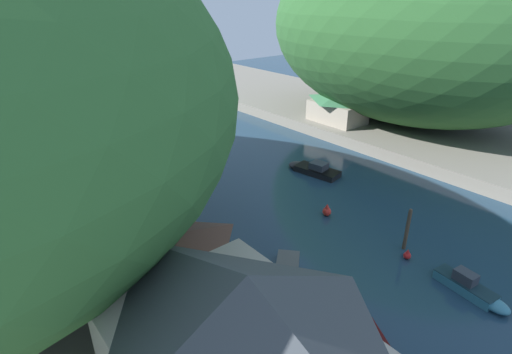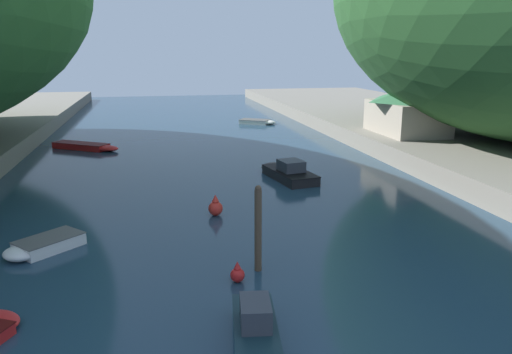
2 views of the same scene
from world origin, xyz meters
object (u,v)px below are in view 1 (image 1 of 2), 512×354
boat_near_quay (472,289)px  channel_buoy_near (407,255)px  boat_cabin_cruiser (313,169)px  channel_buoy_far (327,211)px  boat_small_dinghy (135,167)px  boat_navy_launch (364,337)px  person_by_boathouse (222,288)px  boathouse_shed (167,269)px  boat_yellow_tender (287,268)px  right_bank_cottage (338,107)px  boat_moored_right (209,113)px

boat_near_quay → channel_buoy_near: boat_near_quay is taller
boat_cabin_cruiser → channel_buoy_far: (-5.72, -7.01, 0.02)m
boat_small_dinghy → boat_navy_launch: bearing=33.5°
boat_cabin_cruiser → person_by_boathouse: 22.71m
boat_navy_launch → person_by_boathouse: bearing=157.3°
person_by_boathouse → boat_cabin_cruiser: bearing=-75.7°
boathouse_shed → boat_near_quay: boathouse_shed is taller
boat_yellow_tender → person_by_boathouse: person_by_boathouse is taller
right_bank_cottage → boat_navy_launch: 37.08m
person_by_boathouse → channel_buoy_far: bearing=-88.7°
boat_cabin_cruiser → boat_yellow_tender: (-13.65, -10.37, -0.15)m
boathouse_shed → channel_buoy_near: boathouse_shed is taller
channel_buoy_far → person_by_boathouse: person_by_boathouse is taller
channel_buoy_near → boat_small_dinghy: bearing=106.6°
right_bank_cottage → channel_buoy_far: bearing=-141.8°
boathouse_shed → boat_cabin_cruiser: boathouse_shed is taller
boat_yellow_tender → person_by_boathouse: (-6.01, -0.84, 2.12)m
boat_yellow_tender → person_by_boathouse: 6.43m
boat_near_quay → person_by_boathouse: person_by_boathouse is taller
channel_buoy_near → boathouse_shed: bearing=161.0°
boat_small_dinghy → channel_buoy_near: (8.35, -27.97, 0.05)m
channel_buoy_far → boathouse_shed: bearing=-171.9°
boat_near_quay → boat_cabin_cruiser: size_ratio=0.80×
person_by_boathouse → right_bank_cottage: bearing=-75.4°
boathouse_shed → boat_yellow_tender: size_ratio=1.93×
channel_buoy_near → channel_buoy_far: 7.87m
boat_yellow_tender → channel_buoy_near: size_ratio=4.28×
boat_cabin_cruiser → right_bank_cottage: bearing=20.3°
boat_near_quay → boat_yellow_tender: 11.89m
boathouse_shed → boat_cabin_cruiser: 24.12m
person_by_boathouse → boat_yellow_tender: bearing=-97.4°
right_bank_cottage → boat_yellow_tender: (-26.39, -17.90, -3.14)m
right_bank_cottage → boat_yellow_tender: 32.04m
boat_cabin_cruiser → channel_buoy_near: bearing=-121.9°
channel_buoy_near → boat_moored_right: bearing=76.7°
boat_cabin_cruiser → boat_moored_right: (3.63, 25.49, -0.18)m
channel_buoy_near → person_by_boathouse: (-13.74, 3.67, 2.07)m
boat_navy_launch → boat_moored_right: boat_moored_right is taller
boat_small_dinghy → boat_yellow_tender: boat_yellow_tender is taller
boat_cabin_cruiser → person_by_boathouse: person_by_boathouse is taller
boat_yellow_tender → boat_moored_right: boat_yellow_tender is taller
right_bank_cottage → channel_buoy_near: 29.32m
channel_buoy_far → person_by_boathouse: size_ratio=0.67×
boathouse_shed → channel_buoy_near: (16.07, -5.53, -3.44)m
right_bank_cottage → boat_yellow_tender: right_bank_cottage is taller
boathouse_shed → boat_moored_right: 43.38m
right_bank_cottage → boat_cabin_cruiser: right_bank_cottage is taller
boathouse_shed → channel_buoy_near: bearing=-19.0°
right_bank_cottage → person_by_boathouse: size_ratio=4.59×
boat_cabin_cruiser → boat_yellow_tender: bearing=-153.0°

